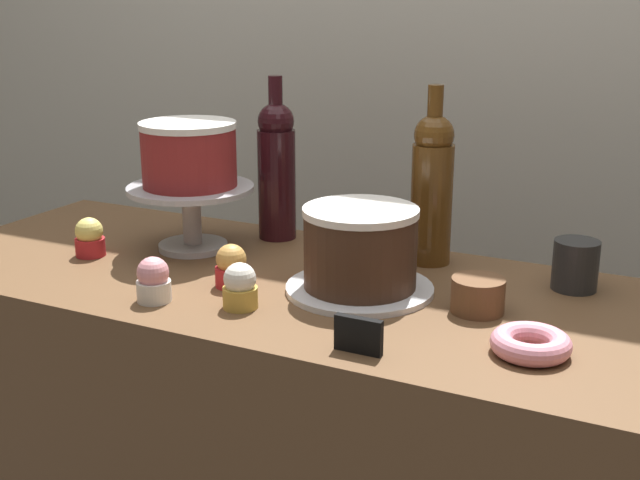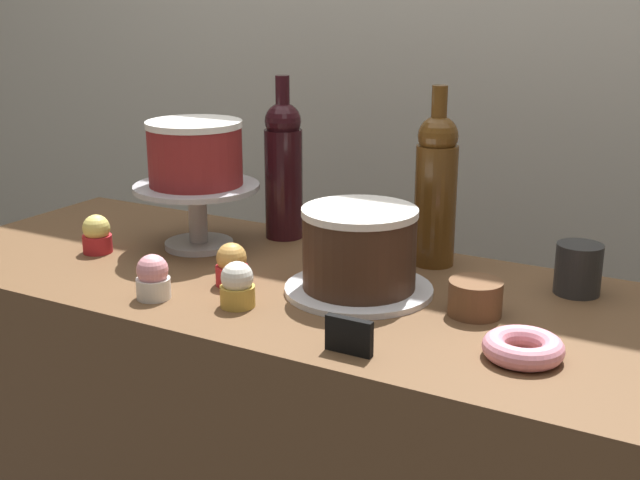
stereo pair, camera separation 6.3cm
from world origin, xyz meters
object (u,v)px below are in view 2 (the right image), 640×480
(cupcake_strawberry, at_px, (153,278))
(cupcake_caramel, at_px, (232,265))
(wine_bottle_amber, at_px, (436,187))
(coffee_cup_ceramic, at_px, (578,269))
(wine_bottle_dark_red, at_px, (283,167))
(white_layer_cake, at_px, (195,153))
(cake_stand_pedestal, at_px, (197,204))
(cupcake_lemon, at_px, (97,235))
(chocolate_round_cake, at_px, (358,249))
(cupcake_vanilla, at_px, (237,286))
(cookie_stack, at_px, (474,299))
(price_sign_chalkboard, at_px, (349,336))
(donut_pink, at_px, (523,348))

(cupcake_strawberry, distance_m, cupcake_caramel, 0.14)
(wine_bottle_amber, height_order, coffee_cup_ceramic, wine_bottle_amber)
(wine_bottle_dark_red, xyz_separation_m, cupcake_strawberry, (-0.00, -0.40, -0.11))
(white_layer_cake, relative_size, cupcake_strawberry, 2.45)
(cupcake_caramel, bearing_deg, cake_stand_pedestal, 141.29)
(cupcake_lemon, bearing_deg, chocolate_round_cake, 4.82)
(wine_bottle_dark_red, distance_m, cupcake_vanilla, 0.41)
(cupcake_vanilla, relative_size, cookie_stack, 0.88)
(price_sign_chalkboard, bearing_deg, chocolate_round_cake, 113.86)
(chocolate_round_cake, xyz_separation_m, price_sign_chalkboard, (0.10, -0.22, -0.05))
(cake_stand_pedestal, bearing_deg, cupcake_lemon, -141.01)
(cupcake_vanilla, bearing_deg, cupcake_strawberry, -165.17)
(white_layer_cake, height_order, cupcake_strawberry, white_layer_cake)
(wine_bottle_dark_red, height_order, wine_bottle_amber, same)
(white_layer_cake, xyz_separation_m, donut_pink, (0.70, -0.19, -0.17))
(cupcake_vanilla, relative_size, price_sign_chalkboard, 1.06)
(white_layer_cake, relative_size, chocolate_round_cake, 0.95)
(wine_bottle_dark_red, distance_m, cupcake_strawberry, 0.42)
(donut_pink, bearing_deg, price_sign_chalkboard, -155.06)
(wine_bottle_dark_red, relative_size, coffee_cup_ceramic, 3.83)
(price_sign_chalkboard, bearing_deg, cupcake_strawberry, 174.85)
(wine_bottle_amber, bearing_deg, chocolate_round_cake, -104.08)
(cupcake_lemon, bearing_deg, wine_bottle_dark_red, 45.78)
(cupcake_lemon, relative_size, donut_pink, 0.66)
(wine_bottle_amber, distance_m, cookie_stack, 0.28)
(cake_stand_pedestal, xyz_separation_m, coffee_cup_ceramic, (0.70, 0.10, -0.04))
(white_layer_cake, distance_m, chocolate_round_cake, 0.41)
(wine_bottle_dark_red, bearing_deg, cupcake_vanilla, -69.28)
(price_sign_chalkboard, bearing_deg, coffee_cup_ceramic, 60.70)
(wine_bottle_amber, bearing_deg, price_sign_chalkboard, -83.98)
(cupcake_strawberry, distance_m, price_sign_chalkboard, 0.38)
(white_layer_cake, height_order, cookie_stack, white_layer_cake)
(wine_bottle_dark_red, bearing_deg, cookie_stack, -24.57)
(white_layer_cake, distance_m, coffee_cup_ceramic, 0.73)
(cupcake_vanilla, bearing_deg, wine_bottle_dark_red, 110.72)
(wine_bottle_amber, height_order, cookie_stack, wine_bottle_amber)
(white_layer_cake, distance_m, donut_pink, 0.74)
(wine_bottle_amber, xyz_separation_m, cupcake_strawberry, (-0.33, -0.39, -0.11))
(cupcake_vanilla, distance_m, cupcake_lemon, 0.41)
(wine_bottle_amber, xyz_separation_m, cupcake_caramel, (-0.26, -0.27, -0.11))
(cupcake_vanilla, relative_size, donut_pink, 0.66)
(wine_bottle_dark_red, height_order, cupcake_strawberry, wine_bottle_dark_red)
(price_sign_chalkboard, bearing_deg, donut_pink, 24.94)
(cupcake_lemon, xyz_separation_m, price_sign_chalkboard, (0.63, -0.17, -0.01))
(chocolate_round_cake, xyz_separation_m, cupcake_strawberry, (-0.28, -0.18, -0.04))
(cupcake_vanilla, bearing_deg, cookie_stack, 23.32)
(white_layer_cake, distance_m, price_sign_chalkboard, 0.59)
(chocolate_round_cake, distance_m, cupcake_caramel, 0.22)
(cupcake_vanilla, xyz_separation_m, coffee_cup_ceramic, (0.46, 0.32, 0.01))
(wine_bottle_dark_red, relative_size, wine_bottle_amber, 1.00)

